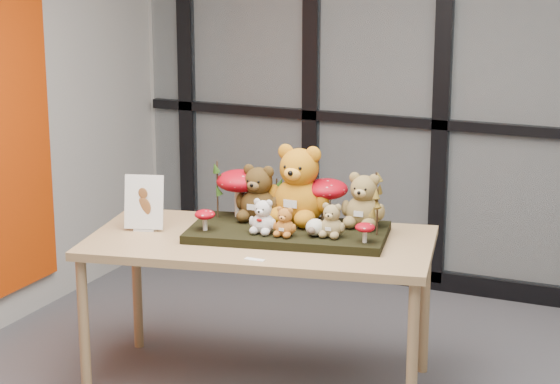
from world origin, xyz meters
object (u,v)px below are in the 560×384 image
at_px(diorama_tray, 288,232).
at_px(bear_tan_back, 364,197).
at_px(bear_white_bow, 263,214).
at_px(mushroom_front_right, 365,232).
at_px(display_table, 260,252).
at_px(sign_holder, 144,205).
at_px(mushroom_back_right, 326,198).
at_px(bear_brown_medium, 259,190).
at_px(bear_pooh_yellow, 299,180).
at_px(mushroom_front_left, 205,219).
at_px(plush_cream_hedgehog, 315,226).
at_px(mushroom_back_left, 240,191).
at_px(bear_beige_small, 332,218).
at_px(bear_small_yellow, 285,220).

distance_m(diorama_tray, bear_tan_back, 0.40).
distance_m(bear_white_bow, mushroom_front_right, 0.49).
bearing_deg(display_table, sign_holder, 178.13).
xyz_separation_m(mushroom_back_right, sign_holder, (-0.80, -0.37, -0.03)).
distance_m(bear_brown_medium, sign_holder, 0.56).
bearing_deg(bear_brown_medium, bear_white_bow, -71.41).
relative_size(display_table, diorama_tray, 1.88).
bearing_deg(bear_brown_medium, bear_pooh_yellow, 3.87).
bearing_deg(mushroom_front_left, diorama_tray, 28.63).
bearing_deg(bear_tan_back, mushroom_back_right, 168.96).
height_order(bear_brown_medium, mushroom_front_right, bear_brown_medium).
relative_size(plush_cream_hedgehog, mushroom_back_left, 0.34).
bearing_deg(mushroom_back_right, display_table, -130.82).
bearing_deg(mushroom_front_left, bear_beige_small, 14.01).
bearing_deg(bear_tan_back, display_table, -159.41).
distance_m(bear_pooh_yellow, mushroom_front_right, 0.48).
bearing_deg(bear_pooh_yellow, mushroom_back_left, 173.75).
bearing_deg(mushroom_front_left, mushroom_back_left, 82.09).
height_order(bear_pooh_yellow, sign_holder, bear_pooh_yellow).
xyz_separation_m(mushroom_back_left, mushroom_front_right, (0.72, -0.17, -0.08)).
distance_m(bear_brown_medium, bear_beige_small, 0.45).
xyz_separation_m(bear_beige_small, mushroom_front_left, (-0.58, -0.15, -0.03)).
xyz_separation_m(bear_brown_medium, bear_beige_small, (0.43, -0.12, -0.06)).
relative_size(display_table, bear_white_bow, 9.73).
height_order(display_table, bear_tan_back, bear_tan_back).
distance_m(mushroom_back_left, sign_holder, 0.48).
relative_size(bear_small_yellow, mushroom_front_left, 1.40).
bearing_deg(bear_beige_small, mushroom_front_right, -20.31).
height_order(bear_small_yellow, mushroom_back_right, mushroom_back_right).
distance_m(plush_cream_hedgehog, mushroom_back_right, 0.25).
distance_m(diorama_tray, bear_white_bow, 0.18).
height_order(bear_pooh_yellow, plush_cream_hedgehog, bear_pooh_yellow).
bearing_deg(bear_white_bow, diorama_tray, 45.86).
relative_size(plush_cream_hedgehog, mushroom_front_left, 0.80).
height_order(mushroom_back_right, sign_holder, mushroom_back_right).
bearing_deg(mushroom_front_right, bear_pooh_yellow, 153.88).
height_order(plush_cream_hedgehog, sign_holder, sign_holder).
height_order(mushroom_back_left, mushroom_front_left, mushroom_back_left).
distance_m(display_table, mushroom_front_right, 0.54).
height_order(bear_beige_small, plush_cream_hedgehog, bear_beige_small).
relative_size(bear_pooh_yellow, bear_white_bow, 2.32).
bearing_deg(bear_white_bow, bear_pooh_yellow, 61.15).
xyz_separation_m(diorama_tray, plush_cream_hedgehog, (0.16, -0.06, 0.06)).
bearing_deg(bear_small_yellow, plush_cream_hedgehog, 15.12).
xyz_separation_m(bear_small_yellow, sign_holder, (-0.72, -0.06, 0.01)).
height_order(display_table, mushroom_back_left, mushroom_back_left).
bearing_deg(plush_cream_hedgehog, display_table, 173.51).
relative_size(bear_beige_small, sign_holder, 0.64).
bearing_deg(bear_pooh_yellow, sign_holder, -166.93).
height_order(mushroom_front_right, sign_holder, sign_holder).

